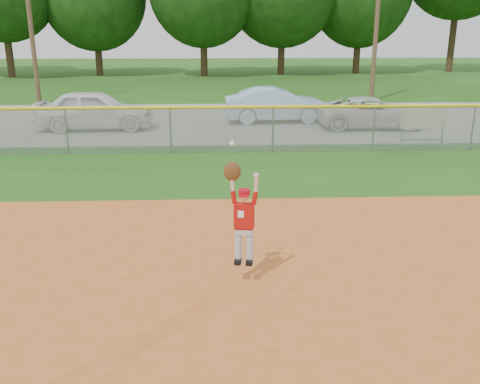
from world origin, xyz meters
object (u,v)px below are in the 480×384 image
car_white_a (95,110)px  car_white_b (372,113)px  sponsor_sign (424,118)px  ballplayer (242,214)px  car_blue (277,105)px

car_white_a → car_white_b: (11.08, -0.13, -0.17)m
sponsor_sign → ballplayer: ballplayer is taller
car_white_b → sponsor_sign: size_ratio=2.88×
ballplayer → car_blue: bearing=81.7°
sponsor_sign → ballplayer: size_ratio=0.76×
car_white_a → ballplayer: 14.44m
car_white_b → car_blue: bearing=68.6°
ballplayer → sponsor_sign: bearing=56.6°
car_white_b → car_white_a: bearing=90.2°
car_white_a → car_blue: size_ratio=1.04×
car_white_b → sponsor_sign: sponsor_sign is taller
car_white_a → car_blue: 7.51m
car_blue → ballplayer: size_ratio=2.19×
car_white_a → sponsor_sign: 12.45m
sponsor_sign → ballplayer: 12.43m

